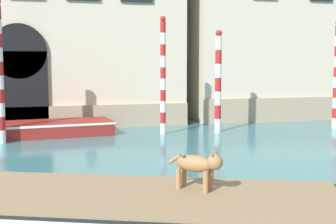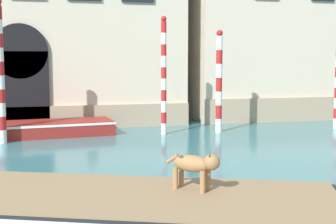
# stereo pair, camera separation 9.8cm
# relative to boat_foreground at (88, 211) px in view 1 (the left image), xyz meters

# --- Properties ---
(boat_foreground) EXTENTS (8.17, 5.06, 0.66)m
(boat_foreground) POSITION_rel_boat_foreground_xyz_m (0.00, 0.00, 0.00)
(boat_foreground) COLOR black
(boat_foreground) RESTS_ON ground_plane
(dog_on_deck) EXTENTS (0.71, 0.70, 0.61)m
(dog_on_deck) POSITION_rel_boat_foreground_xyz_m (1.66, -0.34, 0.71)
(dog_on_deck) COLOR #997047
(dog_on_deck) RESTS_ON boat_foreground
(boat_moored_near_palazzo) EXTENTS (5.12, 2.25, 0.50)m
(boat_moored_near_palazzo) POSITION_rel_boat_foreground_xyz_m (-0.85, 9.84, -0.09)
(boat_moored_near_palazzo) COLOR maroon
(boat_moored_near_palazzo) RESTS_ON ground_plane
(mooring_pole_0) EXTENTS (0.20, 0.20, 4.21)m
(mooring_pole_0) POSITION_rel_boat_foreground_xyz_m (3.41, 9.17, 1.77)
(mooring_pole_0) COLOR white
(mooring_pole_0) RESTS_ON ground_plane
(mooring_pole_2) EXTENTS (0.24, 0.24, 3.76)m
(mooring_pole_2) POSITION_rel_boat_foreground_xyz_m (5.50, 9.17, 1.54)
(mooring_pole_2) COLOR white
(mooring_pole_2) RESTS_ON ground_plane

